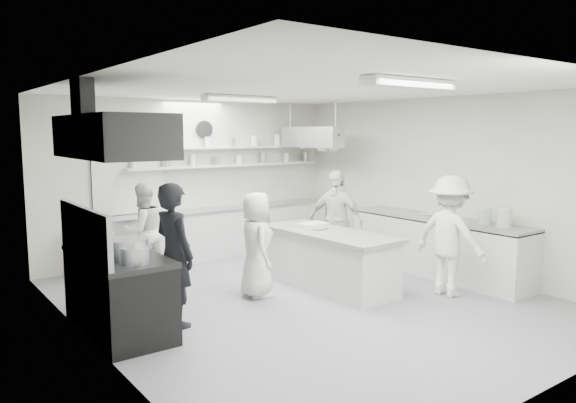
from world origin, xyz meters
TOP-DOWN VIEW (x-y plane):
  - floor at (0.00, 0.00)m, footprint 6.00×7.00m
  - ceiling at (0.00, 0.00)m, footprint 6.00×7.00m
  - wall_back at (0.00, 3.50)m, footprint 6.00×0.04m
  - wall_front at (0.00, -3.50)m, footprint 6.00×0.04m
  - wall_left at (-3.00, 0.00)m, footprint 0.04×7.00m
  - wall_right at (3.00, 0.00)m, footprint 0.04×7.00m
  - stove at (-2.60, 0.40)m, footprint 0.80×1.80m
  - exhaust_hood at (-2.60, 0.40)m, footprint 0.85×2.00m
  - back_counter at (0.30, 3.20)m, footprint 5.00×0.60m
  - shelf_lower at (0.70, 3.37)m, footprint 4.20×0.26m
  - shelf_upper at (0.70, 3.37)m, footprint 4.20×0.26m
  - pass_through_window at (-1.30, 3.48)m, footprint 1.30×0.04m
  - wall_clock at (0.20, 3.46)m, footprint 0.32×0.05m
  - right_counter at (2.65, -0.20)m, footprint 0.74×3.30m
  - pot_rack at (2.00, 2.40)m, footprint 0.30×1.60m
  - light_fixture_front at (0.00, -1.80)m, footprint 1.30×0.25m
  - light_fixture_rear at (0.00, 1.80)m, footprint 1.30×0.25m
  - prep_island at (0.66, 0.31)m, footprint 0.92×2.29m
  - stove_pot at (-2.60, 0.02)m, footprint 0.45×0.45m
  - cook_stove at (-1.96, 0.18)m, footprint 0.52×0.71m
  - cook_back at (-1.45, 2.50)m, footprint 0.86×0.71m
  - cook_island_left at (-0.49, 0.59)m, footprint 0.70×0.87m
  - cook_island_right at (1.43, 1.02)m, footprint 0.75×1.11m
  - cook_right at (1.83, -1.06)m, footprint 0.73×1.19m
  - bowl_island_a at (0.66, 0.56)m, footprint 0.30×0.30m
  - bowl_island_b at (0.44, 0.30)m, footprint 0.22×0.22m
  - bowl_right at (2.72, 0.11)m, footprint 0.30×0.30m

SIDE VIEW (x-z plane):
  - floor at x=0.00m, z-range -0.02..0.00m
  - prep_island at x=0.66m, z-range 0.00..0.83m
  - stove at x=-2.60m, z-range 0.00..0.90m
  - back_counter at x=0.30m, z-range 0.00..0.92m
  - right_counter at x=2.65m, z-range 0.00..0.94m
  - cook_island_left at x=-0.49m, z-range 0.00..1.54m
  - cook_back at x=-1.45m, z-range 0.00..1.59m
  - bowl_island_b at x=0.44m, z-range 0.83..0.89m
  - bowl_island_a at x=0.66m, z-range 0.83..0.90m
  - cook_island_right at x=1.43m, z-range 0.00..1.76m
  - cook_right at x=1.83m, z-range 0.00..1.78m
  - cook_stove at x=-1.96m, z-range 0.00..1.79m
  - bowl_right at x=2.72m, z-range 0.94..0.99m
  - stove_pot at x=-2.60m, z-range 0.91..1.20m
  - pass_through_window at x=-1.30m, z-range 0.95..1.95m
  - wall_back at x=0.00m, z-range 0.00..3.00m
  - wall_front at x=0.00m, z-range 0.00..3.00m
  - wall_left at x=-3.00m, z-range 0.00..3.00m
  - wall_right at x=3.00m, z-range 0.00..3.00m
  - shelf_lower at x=0.70m, z-range 1.73..1.77m
  - shelf_upper at x=0.70m, z-range 2.08..2.12m
  - pot_rack at x=2.00m, z-range 2.10..2.50m
  - exhaust_hood at x=-2.60m, z-range 2.10..2.60m
  - wall_clock at x=0.20m, z-range 2.29..2.61m
  - light_fixture_front at x=0.00m, z-range 2.89..2.99m
  - light_fixture_rear at x=0.00m, z-range 2.89..2.99m
  - ceiling at x=0.00m, z-range 3.00..3.02m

